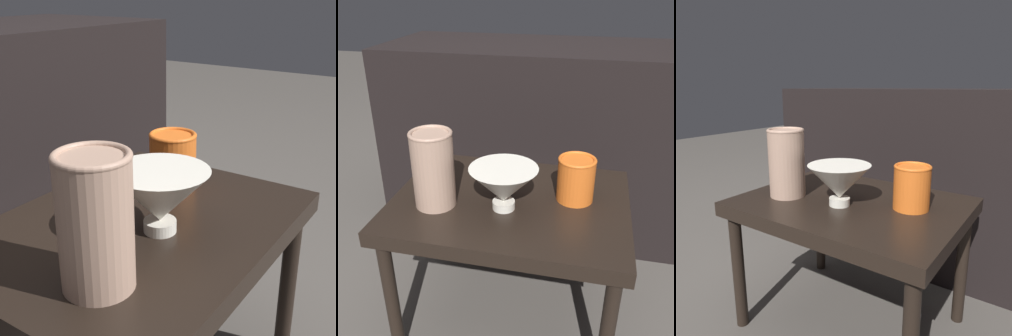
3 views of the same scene
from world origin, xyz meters
TOP-DOWN VIEW (x-y plane):
  - table at (0.00, 0.00)m, footprint 0.62×0.47m
  - bowl at (-0.01, -0.05)m, footprint 0.17×0.17m
  - vase_textured_left at (-0.18, -0.07)m, footprint 0.11×0.11m
  - vase_colorful_right at (0.17, 0.04)m, footprint 0.10×0.10m

SIDE VIEW (x-z plane):
  - table at x=0.00m, z-range 0.16..0.56m
  - vase_colorful_right at x=0.17m, z-range 0.41..0.53m
  - bowl at x=-0.01m, z-range 0.42..0.53m
  - vase_textured_left at x=-0.18m, z-range 0.41..0.61m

